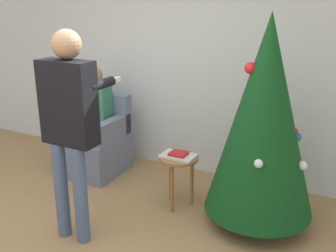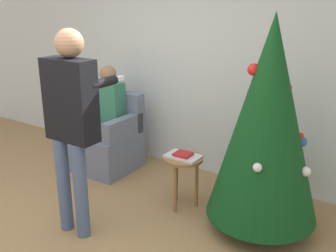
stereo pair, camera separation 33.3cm
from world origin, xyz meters
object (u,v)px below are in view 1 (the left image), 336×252
object	(u,v)px
christmas_tree	(264,117)
side_stool	(178,165)
armchair	(95,144)
person_seated	(92,116)
person_standing	(69,117)

from	to	relation	value
christmas_tree	side_stool	distance (m)	1.00
armchair	side_stool	xyz separation A→B (m)	(1.28, -0.32, 0.10)
christmas_tree	armchair	bearing A→B (deg)	172.71
christmas_tree	person_seated	world-z (taller)	christmas_tree
person_seated	person_standing	bearing A→B (deg)	-59.13
side_stool	person_seated	bearing A→B (deg)	166.81
christmas_tree	armchair	distance (m)	2.22
christmas_tree	person_standing	xyz separation A→B (m)	(-1.38, -0.93, 0.06)
person_standing	side_stool	size ratio (longest dim) A/B	3.35
person_seated	side_stool	bearing A→B (deg)	-13.19
side_stool	christmas_tree	bearing A→B (deg)	4.00
person_seated	person_standing	xyz separation A→B (m)	(0.70, -1.18, 0.40)
armchair	person_seated	xyz separation A→B (m)	(0.00, -0.02, 0.37)
armchair	christmas_tree	bearing A→B (deg)	-7.29
christmas_tree	person_standing	bearing A→B (deg)	-146.03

